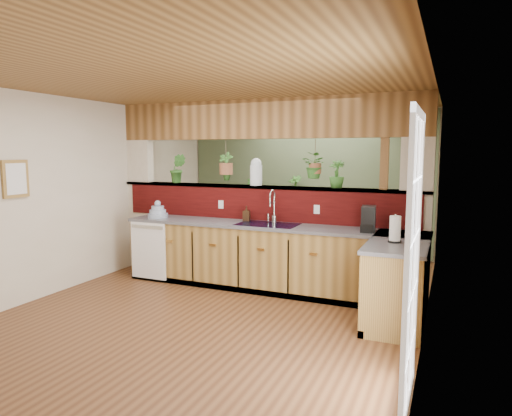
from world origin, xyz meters
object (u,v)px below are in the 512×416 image
at_px(coffee_maker, 368,220).
at_px(faucet, 273,205).
at_px(paper_towel, 395,230).
at_px(soap_dispenser, 246,213).
at_px(glass_jar, 256,172).
at_px(dish_stack, 158,212).
at_px(shelving_console, 272,225).

bearing_deg(coffee_maker, faucet, 164.74).
distance_m(coffee_maker, paper_towel, 0.67).
relative_size(soap_dispenser, glass_jar, 0.55).
bearing_deg(dish_stack, faucet, 7.37).
bearing_deg(soap_dispenser, faucet, -0.97).
distance_m(glass_jar, shelving_console, 2.24).
bearing_deg(dish_stack, glass_jar, 17.67).
bearing_deg(shelving_console, dish_stack, -134.88).
xyz_separation_m(soap_dispenser, paper_towel, (2.10, -0.76, 0.03)).
bearing_deg(paper_towel, coffee_maker, 123.97).
xyz_separation_m(faucet, shelving_console, (-0.83, 2.12, -0.65)).
xyz_separation_m(paper_towel, glass_jar, (-2.04, 0.97, 0.55)).
distance_m(faucet, coffee_maker, 1.34).
xyz_separation_m(coffee_maker, shelving_console, (-2.16, 2.31, -0.54)).
height_order(glass_jar, shelving_console, glass_jar).
bearing_deg(shelving_console, glass_jar, -99.39).
distance_m(faucet, paper_towel, 1.86).
bearing_deg(faucet, shelving_console, 111.48).
xyz_separation_m(soap_dispenser, coffee_maker, (1.72, -0.20, 0.04)).
height_order(dish_stack, paper_towel, paper_towel).
distance_m(paper_towel, glass_jar, 2.33).
height_order(dish_stack, shelving_console, dish_stack).
bearing_deg(paper_towel, soap_dispenser, 160.21).
distance_m(faucet, glass_jar, 0.60).
bearing_deg(dish_stack, coffee_maker, 0.64).
bearing_deg(coffee_maker, soap_dispenser, 166.40).
relative_size(faucet, coffee_maker, 1.48).
bearing_deg(faucet, coffee_maker, -8.18).
bearing_deg(faucet, dish_stack, -172.63).
bearing_deg(coffee_maker, glass_jar, 159.13).
bearing_deg(dish_stack, shelving_console, 68.97).
relative_size(faucet, dish_stack, 1.57).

